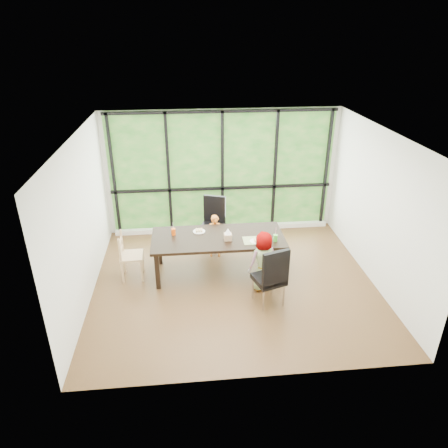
{
  "coord_description": "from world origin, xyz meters",
  "views": [
    {
      "loc": [
        -0.82,
        -6.23,
        4.21
      ],
      "look_at": [
        -0.16,
        0.29,
        1.05
      ],
      "focal_mm": 33.05,
      "sensor_mm": 36.0,
      "label": 1
    }
  ],
  "objects_px": {
    "child_older": "(262,261)",
    "tissue_box": "(228,237)",
    "chair_window_leather": "(212,224)",
    "plate_far": "(199,231)",
    "child_toddler": "(215,236)",
    "chair_end_beech": "(132,256)",
    "dining_table": "(218,255)",
    "chair_interior_leather": "(269,275)",
    "orange_cup": "(173,232)",
    "green_cup": "(275,238)",
    "plate_near": "(256,241)"
  },
  "relations": [
    {
      "from": "chair_interior_leather",
      "to": "chair_end_beech",
      "type": "height_order",
      "value": "chair_interior_leather"
    },
    {
      "from": "chair_window_leather",
      "to": "plate_near",
      "type": "distance_m",
      "value": 1.45
    },
    {
      "from": "orange_cup",
      "to": "green_cup",
      "type": "bearing_deg",
      "value": -13.28
    },
    {
      "from": "plate_near",
      "to": "green_cup",
      "type": "relative_size",
      "value": 1.87
    },
    {
      "from": "plate_near",
      "to": "chair_window_leather",
      "type": "bearing_deg",
      "value": 118.92
    },
    {
      "from": "dining_table",
      "to": "green_cup",
      "type": "relative_size",
      "value": 19.5
    },
    {
      "from": "child_older",
      "to": "plate_far",
      "type": "xyz_separation_m",
      "value": [
        -1.04,
        0.82,
        0.21
      ]
    },
    {
      "from": "child_toddler",
      "to": "child_older",
      "type": "bearing_deg",
      "value": -53.87
    },
    {
      "from": "child_older",
      "to": "tissue_box",
      "type": "relative_size",
      "value": 7.87
    },
    {
      "from": "chair_interior_leather",
      "to": "dining_table",
      "type": "bearing_deg",
      "value": -71.95
    },
    {
      "from": "plate_far",
      "to": "orange_cup",
      "type": "bearing_deg",
      "value": -170.96
    },
    {
      "from": "child_toddler",
      "to": "plate_near",
      "type": "bearing_deg",
      "value": -47.37
    },
    {
      "from": "chair_end_beech",
      "to": "orange_cup",
      "type": "xyz_separation_m",
      "value": [
        0.77,
        0.17,
        0.36
      ]
    },
    {
      "from": "chair_end_beech",
      "to": "plate_far",
      "type": "relative_size",
      "value": 4.0
    },
    {
      "from": "chair_interior_leather",
      "to": "plate_near",
      "type": "relative_size",
      "value": 4.7
    },
    {
      "from": "plate_far",
      "to": "chair_interior_leather",
      "type": "bearing_deg",
      "value": -49.63
    },
    {
      "from": "chair_window_leather",
      "to": "chair_end_beech",
      "type": "xyz_separation_m",
      "value": [
        -1.54,
        -1.01,
        -0.09
      ]
    },
    {
      "from": "dining_table",
      "to": "chair_interior_leather",
      "type": "height_order",
      "value": "chair_interior_leather"
    },
    {
      "from": "child_older",
      "to": "green_cup",
      "type": "xyz_separation_m",
      "value": [
        0.29,
        0.32,
        0.27
      ]
    },
    {
      "from": "child_toddler",
      "to": "tissue_box",
      "type": "xyz_separation_m",
      "value": [
        0.17,
        -0.76,
        0.37
      ]
    },
    {
      "from": "orange_cup",
      "to": "tissue_box",
      "type": "distance_m",
      "value": 1.01
    },
    {
      "from": "tissue_box",
      "to": "dining_table",
      "type": "bearing_deg",
      "value": 141.43
    },
    {
      "from": "chair_window_leather",
      "to": "plate_far",
      "type": "height_order",
      "value": "chair_window_leather"
    },
    {
      "from": "plate_far",
      "to": "plate_near",
      "type": "bearing_deg",
      "value": -26.32
    },
    {
      "from": "plate_near",
      "to": "tissue_box",
      "type": "height_order",
      "value": "tissue_box"
    },
    {
      "from": "child_older",
      "to": "plate_near",
      "type": "bearing_deg",
      "value": -101.42
    },
    {
      "from": "chair_end_beech",
      "to": "child_older",
      "type": "bearing_deg",
      "value": -105.59
    },
    {
      "from": "chair_window_leather",
      "to": "plate_far",
      "type": "relative_size",
      "value": 4.8
    },
    {
      "from": "chair_interior_leather",
      "to": "chair_end_beech",
      "type": "xyz_separation_m",
      "value": [
        -2.32,
        1.02,
        -0.09
      ]
    },
    {
      "from": "child_toddler",
      "to": "tissue_box",
      "type": "distance_m",
      "value": 0.86
    },
    {
      "from": "chair_end_beech",
      "to": "orange_cup",
      "type": "bearing_deg",
      "value": -78.86
    },
    {
      "from": "chair_interior_leather",
      "to": "orange_cup",
      "type": "height_order",
      "value": "chair_interior_leather"
    },
    {
      "from": "chair_interior_leather",
      "to": "child_older",
      "type": "bearing_deg",
      "value": -103.17
    },
    {
      "from": "plate_far",
      "to": "orange_cup",
      "type": "height_order",
      "value": "orange_cup"
    },
    {
      "from": "chair_interior_leather",
      "to": "chair_end_beech",
      "type": "distance_m",
      "value": 2.54
    },
    {
      "from": "chair_window_leather",
      "to": "child_older",
      "type": "height_order",
      "value": "child_older"
    },
    {
      "from": "chair_window_leather",
      "to": "child_older",
      "type": "bearing_deg",
      "value": -45.53
    },
    {
      "from": "chair_end_beech",
      "to": "dining_table",
      "type": "bearing_deg",
      "value": -91.01
    },
    {
      "from": "child_toddler",
      "to": "plate_far",
      "type": "height_order",
      "value": "child_toddler"
    },
    {
      "from": "dining_table",
      "to": "child_older",
      "type": "height_order",
      "value": "child_older"
    },
    {
      "from": "chair_window_leather",
      "to": "child_toddler",
      "type": "xyz_separation_m",
      "value": [
        0.03,
        -0.36,
        -0.1
      ]
    },
    {
      "from": "tissue_box",
      "to": "chair_interior_leather",
      "type": "bearing_deg",
      "value": -57.28
    },
    {
      "from": "chair_window_leather",
      "to": "chair_end_beech",
      "type": "relative_size",
      "value": 1.2
    },
    {
      "from": "chair_interior_leather",
      "to": "child_older",
      "type": "relative_size",
      "value": 0.99
    },
    {
      "from": "chair_window_leather",
      "to": "chair_end_beech",
      "type": "distance_m",
      "value": 1.85
    },
    {
      "from": "chair_end_beech",
      "to": "plate_near",
      "type": "xyz_separation_m",
      "value": [
        2.24,
        -0.24,
        0.31
      ]
    },
    {
      "from": "dining_table",
      "to": "plate_far",
      "type": "relative_size",
      "value": 10.66
    },
    {
      "from": "chair_end_beech",
      "to": "plate_far",
      "type": "bearing_deg",
      "value": -80.19
    },
    {
      "from": "child_toddler",
      "to": "tissue_box",
      "type": "bearing_deg",
      "value": -71.76
    },
    {
      "from": "chair_window_leather",
      "to": "plate_far",
      "type": "bearing_deg",
      "value": -92.33
    }
  ]
}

